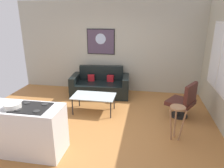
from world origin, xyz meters
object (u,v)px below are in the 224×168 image
at_px(coffee_table, 94,97).
at_px(bar_stool, 177,115).
at_px(wall_painting, 101,42).
at_px(mixing_bowl, 13,106).
at_px(couch, 100,86).
at_px(armchair, 184,101).

bearing_deg(coffee_table, bar_stool, -25.65).
xyz_separation_m(bar_stool, wall_painting, (-2.11, 2.64, 1.05)).
distance_m(mixing_bowl, wall_painting, 3.70).
xyz_separation_m(mixing_bowl, wall_painting, (0.71, 3.58, 0.64)).
xyz_separation_m(couch, bar_stool, (2.02, -2.10, 0.24)).
distance_m(coffee_table, bar_stool, 2.13).
relative_size(armchair, wall_painting, 1.00).
height_order(bar_stool, mixing_bowl, mixing_bowl).
height_order(couch, wall_painting, wall_painting).
bearing_deg(coffee_table, couch, 94.99).
bearing_deg(wall_painting, mixing_bowl, -101.16).
height_order(coffee_table, mixing_bowl, mixing_bowl).
bearing_deg(coffee_table, wall_painting, 96.41).
bearing_deg(coffee_table, armchair, 2.19).
bearing_deg(mixing_bowl, coffee_table, 64.19).
bearing_deg(couch, wall_painting, 99.51).
bearing_deg(wall_painting, coffee_table, -83.59).
distance_m(armchair, bar_stool, 1.05).
relative_size(armchair, bar_stool, 1.24).
distance_m(bar_stool, wall_painting, 3.53).
relative_size(coffee_table, armchair, 1.21).
bearing_deg(bar_stool, couch, 133.84).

